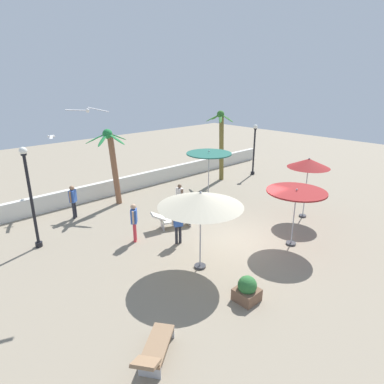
% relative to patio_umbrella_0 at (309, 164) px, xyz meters
% --- Properties ---
extents(ground_plane, '(56.00, 56.00, 0.00)m').
position_rel_patio_umbrella_0_xyz_m(ground_plane, '(-4.26, 0.48, -2.75)').
color(ground_plane, gray).
extents(boundary_wall, '(25.20, 0.30, 0.92)m').
position_rel_patio_umbrella_0_xyz_m(boundary_wall, '(-4.26, 9.50, -2.30)').
color(boundary_wall, silver).
rests_on(boundary_wall, ground_plane).
extents(patio_umbrella_0, '(2.01, 2.01, 3.04)m').
position_rel_patio_umbrella_0_xyz_m(patio_umbrella_0, '(0.00, 0.00, 0.00)').
color(patio_umbrella_0, '#333338').
rests_on(patio_umbrella_0, ground_plane).
extents(patio_umbrella_1, '(3.01, 3.01, 2.96)m').
position_rel_patio_umbrella_0_xyz_m(patio_umbrella_1, '(-7.09, 0.16, -0.09)').
color(patio_umbrella_1, '#333338').
rests_on(patio_umbrella_1, ground_plane).
extents(patio_umbrella_2, '(2.54, 2.54, 2.81)m').
position_rel_patio_umbrella_0_xyz_m(patio_umbrella_2, '(-1.52, 5.18, -0.23)').
color(patio_umbrella_2, '#333338').
rests_on(patio_umbrella_2, ground_plane).
extents(patio_umbrella_3, '(2.37, 2.37, 2.47)m').
position_rel_patio_umbrella_0_xyz_m(patio_umbrella_3, '(-3.05, -1.18, -0.51)').
color(patio_umbrella_3, '#333338').
rests_on(patio_umbrella_3, ground_plane).
extents(palm_tree_0, '(2.23, 2.20, 4.17)m').
position_rel_patio_umbrella_0_xyz_m(palm_tree_0, '(-5.98, 7.99, -0.16)').
color(palm_tree_0, brown).
rests_on(palm_tree_0, ground_plane).
extents(palm_tree_1, '(1.83, 1.94, 4.68)m').
position_rel_patio_umbrella_0_xyz_m(palm_tree_1, '(1.69, 7.17, 0.10)').
color(palm_tree_1, brown).
rests_on(palm_tree_1, ground_plane).
extents(lamp_post_0, '(0.30, 0.30, 3.58)m').
position_rel_patio_umbrella_0_xyz_m(lamp_post_0, '(4.43, 6.48, -0.81)').
color(lamp_post_0, black).
rests_on(lamp_post_0, ground_plane).
extents(lamp_post_1, '(0.29, 0.29, 4.19)m').
position_rel_patio_umbrella_0_xyz_m(lamp_post_1, '(-10.88, 5.87, -0.52)').
color(lamp_post_1, black).
rests_on(lamp_post_1, ground_plane).
extents(lounge_chair_0, '(1.82, 1.54, 0.82)m').
position_rel_patio_umbrella_0_xyz_m(lounge_chair_0, '(-10.93, -2.18, -2.35)').
color(lounge_chair_0, '#B7B7BC').
rests_on(lounge_chair_0, ground_plane).
extents(lounge_chair_1, '(1.92, 1.24, 0.82)m').
position_rel_patio_umbrella_0_xyz_m(lounge_chair_1, '(-5.68, 3.54, -2.35)').
color(lounge_chair_1, '#B7B7BC').
rests_on(lounge_chair_1, ground_plane).
extents(guest_0, '(0.42, 0.44, 1.71)m').
position_rel_patio_umbrella_0_xyz_m(guest_0, '(-7.68, 3.54, -1.72)').
color(guest_0, '#D8333F').
rests_on(guest_0, ground_plane).
extents(guest_1, '(0.51, 0.37, 1.61)m').
position_rel_patio_umbrella_0_xyz_m(guest_1, '(-6.46, 2.13, -1.79)').
color(guest_1, '#26262D').
rests_on(guest_1, ground_plane).
extents(guest_2, '(0.30, 0.55, 1.52)m').
position_rel_patio_umbrella_0_xyz_m(guest_2, '(-4.13, 4.70, -1.84)').
color(guest_2, gold).
rests_on(guest_2, ground_plane).
extents(guest_3, '(0.45, 0.41, 1.69)m').
position_rel_patio_umbrella_0_xyz_m(guest_3, '(-8.48, 7.69, -1.73)').
color(guest_3, '#26262D').
rests_on(guest_3, ground_plane).
extents(seagull_0, '(1.25, 0.71, 0.18)m').
position_rel_patio_umbrella_0_xyz_m(seagull_0, '(-9.66, 2.71, 2.90)').
color(seagull_0, white).
extents(seagull_1, '(0.68, 1.29, 0.14)m').
position_rel_patio_umbrella_0_xyz_m(seagull_1, '(-8.38, 9.69, 1.08)').
color(seagull_1, white).
extents(planter, '(0.70, 0.70, 0.85)m').
position_rel_patio_umbrella_0_xyz_m(planter, '(-7.37, -2.21, -2.37)').
color(planter, brown).
rests_on(planter, ground_plane).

